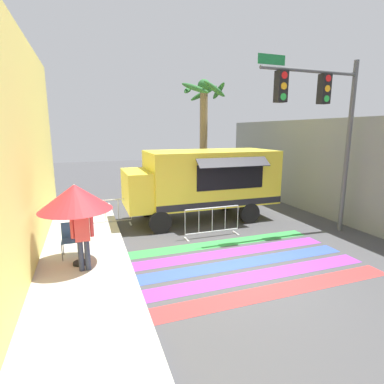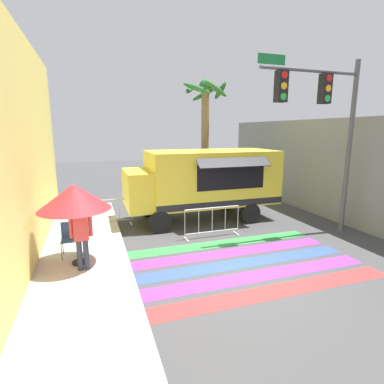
{
  "view_description": "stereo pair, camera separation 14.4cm",
  "coord_description": "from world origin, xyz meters",
  "px_view_note": "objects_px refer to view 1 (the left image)",
  "views": [
    {
      "loc": [
        -3.74,
        -6.28,
        3.53
      ],
      "look_at": [
        -0.47,
        2.92,
        1.52
      ],
      "focal_mm": 28.0,
      "sensor_mm": 36.0,
      "label": 1
    },
    {
      "loc": [
        -3.6,
        -6.33,
        3.53
      ],
      "look_at": [
        -0.47,
        2.92,
        1.52
      ],
      "focal_mm": 28.0,
      "sensor_mm": 36.0,
      "label": 2
    }
  ],
  "objects_px": {
    "patio_umbrella": "(75,197)",
    "folding_chair": "(70,236)",
    "food_truck": "(200,179)",
    "barricade_front": "(212,222)",
    "traffic_signal_pole": "(323,112)",
    "barricade_side": "(106,214)",
    "vendor_person": "(83,234)",
    "palm_tree": "(204,121)"
  },
  "relations": [
    {
      "from": "patio_umbrella",
      "to": "folding_chair",
      "type": "bearing_deg",
      "value": 109.02
    },
    {
      "from": "food_truck",
      "to": "barricade_front",
      "type": "relative_size",
      "value": 3.03
    },
    {
      "from": "traffic_signal_pole",
      "to": "barricade_front",
      "type": "bearing_deg",
      "value": 164.32
    },
    {
      "from": "barricade_side",
      "to": "patio_umbrella",
      "type": "bearing_deg",
      "value": -104.03
    },
    {
      "from": "food_truck",
      "to": "vendor_person",
      "type": "xyz_separation_m",
      "value": [
        -4.38,
        -3.56,
        -0.55
      ]
    },
    {
      "from": "food_truck",
      "to": "barricade_side",
      "type": "height_order",
      "value": "food_truck"
    },
    {
      "from": "palm_tree",
      "to": "barricade_front",
      "type": "bearing_deg",
      "value": -108.21
    },
    {
      "from": "food_truck",
      "to": "barricade_side",
      "type": "relative_size",
      "value": 3.06
    },
    {
      "from": "patio_umbrella",
      "to": "barricade_side",
      "type": "height_order",
      "value": "patio_umbrella"
    },
    {
      "from": "barricade_front",
      "to": "barricade_side",
      "type": "bearing_deg",
      "value": 144.83
    },
    {
      "from": "barricade_front",
      "to": "barricade_side",
      "type": "height_order",
      "value": "same"
    },
    {
      "from": "folding_chair",
      "to": "barricade_side",
      "type": "distance_m",
      "value": 3.04
    },
    {
      "from": "vendor_person",
      "to": "barricade_front",
      "type": "relative_size",
      "value": 0.84
    },
    {
      "from": "barricade_side",
      "to": "food_truck",
      "type": "bearing_deg",
      "value": -4.88
    },
    {
      "from": "folding_chair",
      "to": "barricade_front",
      "type": "height_order",
      "value": "folding_chair"
    },
    {
      "from": "food_truck",
      "to": "barricade_front",
      "type": "height_order",
      "value": "food_truck"
    },
    {
      "from": "patio_umbrella",
      "to": "barricade_side",
      "type": "bearing_deg",
      "value": 75.97
    },
    {
      "from": "traffic_signal_pole",
      "to": "barricade_side",
      "type": "distance_m",
      "value": 8.26
    },
    {
      "from": "barricade_front",
      "to": "palm_tree",
      "type": "relative_size",
      "value": 0.33
    },
    {
      "from": "food_truck",
      "to": "barricade_side",
      "type": "distance_m",
      "value": 3.82
    },
    {
      "from": "food_truck",
      "to": "barricade_side",
      "type": "xyz_separation_m",
      "value": [
        -3.63,
        0.31,
        -1.14
      ]
    },
    {
      "from": "traffic_signal_pole",
      "to": "vendor_person",
      "type": "bearing_deg",
      "value": -175.42
    },
    {
      "from": "patio_umbrella",
      "to": "palm_tree",
      "type": "distance_m",
      "value": 8.54
    },
    {
      "from": "food_truck",
      "to": "folding_chair",
      "type": "distance_m",
      "value": 5.43
    },
    {
      "from": "folding_chair",
      "to": "vendor_person",
      "type": "relative_size",
      "value": 0.56
    },
    {
      "from": "folding_chair",
      "to": "food_truck",
      "type": "bearing_deg",
      "value": 7.75
    },
    {
      "from": "patio_umbrella",
      "to": "vendor_person",
      "type": "distance_m",
      "value": 0.93
    },
    {
      "from": "traffic_signal_pole",
      "to": "barricade_front",
      "type": "relative_size",
      "value": 2.96
    },
    {
      "from": "food_truck",
      "to": "vendor_person",
      "type": "bearing_deg",
      "value": -140.88
    },
    {
      "from": "traffic_signal_pole",
      "to": "vendor_person",
      "type": "height_order",
      "value": "traffic_signal_pole"
    },
    {
      "from": "barricade_side",
      "to": "vendor_person",
      "type": "bearing_deg",
      "value": -100.97
    },
    {
      "from": "food_truck",
      "to": "folding_chair",
      "type": "xyz_separation_m",
      "value": [
        -4.72,
        -2.51,
        -0.92
      ]
    },
    {
      "from": "food_truck",
      "to": "traffic_signal_pole",
      "type": "xyz_separation_m",
      "value": [
        3.06,
        -2.97,
        2.45
      ]
    },
    {
      "from": "vendor_person",
      "to": "palm_tree",
      "type": "bearing_deg",
      "value": 37.28
    },
    {
      "from": "folding_chair",
      "to": "palm_tree",
      "type": "bearing_deg",
      "value": 21.35
    },
    {
      "from": "folding_chair",
      "to": "barricade_front",
      "type": "distance_m",
      "value": 4.43
    },
    {
      "from": "food_truck",
      "to": "barricade_front",
      "type": "distance_m",
      "value": 2.34
    },
    {
      "from": "barricade_side",
      "to": "palm_tree",
      "type": "xyz_separation_m",
      "value": [
        4.89,
        2.49,
        3.48
      ]
    },
    {
      "from": "traffic_signal_pole",
      "to": "patio_umbrella",
      "type": "distance_m",
      "value": 7.86
    },
    {
      "from": "vendor_person",
      "to": "folding_chair",
      "type": "bearing_deg",
      "value": 96.87
    },
    {
      "from": "folding_chair",
      "to": "barricade_front",
      "type": "xyz_separation_m",
      "value": [
        4.39,
        0.5,
        -0.22
      ]
    },
    {
      "from": "vendor_person",
      "to": "barricade_side",
      "type": "bearing_deg",
      "value": 67.86
    }
  ]
}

